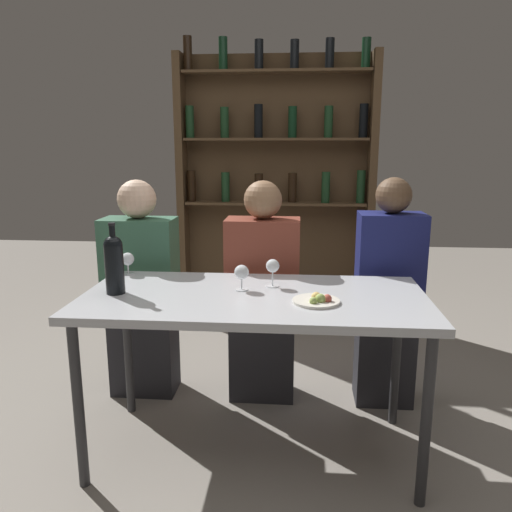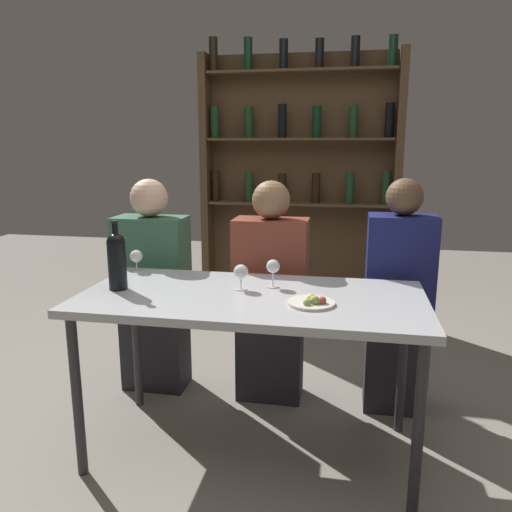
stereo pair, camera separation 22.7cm
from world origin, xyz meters
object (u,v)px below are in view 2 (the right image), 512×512
seated_person_left (153,292)px  food_plate_0 (312,302)px  seated_person_center (270,299)px  wine_glass_0 (241,273)px  seated_person_right (398,304)px  wine_glass_1 (273,267)px  wine_bottle (117,259)px  wine_glass_2 (136,257)px

seated_person_left → food_plate_0: bearing=-33.6°
food_plate_0 → seated_person_center: (-0.28, 0.64, -0.20)m
seated_person_left → wine_glass_0: bearing=-37.3°
seated_person_left → seated_person_right: size_ratio=0.98×
seated_person_center → seated_person_right: (0.68, -0.00, 0.01)m
wine_glass_1 → seated_person_left: seated_person_left is taller
seated_person_left → seated_person_center: bearing=0.0°
seated_person_left → seated_person_center: 0.68m
wine_glass_1 → seated_person_left: 0.91m
wine_bottle → seated_person_center: size_ratio=0.26×
wine_glass_2 → seated_person_right: size_ratio=0.09×
wine_glass_0 → wine_glass_1: bearing=26.7°
wine_bottle → seated_person_center: 0.90m
food_plate_0 → seated_person_right: 0.78m
wine_glass_0 → seated_person_center: seated_person_center is taller
wine_glass_1 → seated_person_left: (-0.76, 0.41, -0.28)m
wine_bottle → wine_glass_2: bearing=99.6°
wine_glass_2 → wine_bottle: bearing=-80.4°
wine_bottle → seated_person_left: 0.66m
wine_bottle → seated_person_right: size_ratio=0.25×
food_plate_0 → wine_glass_0: bearing=154.1°
wine_bottle → wine_glass_0: size_ratio=2.70×
seated_person_right → wine_glass_1: bearing=-146.1°
wine_glass_1 → seated_person_center: bearing=100.8°
wine_glass_1 → seated_person_right: 0.78m
seated_person_left → seated_person_right: bearing=-0.0°
wine_glass_1 → seated_person_left: bearing=151.9°
food_plate_0 → seated_person_center: bearing=113.5°
wine_bottle → seated_person_left: bearing=97.2°
seated_person_right → wine_bottle: bearing=-156.1°
wine_glass_0 → wine_glass_1: (0.14, 0.07, 0.01)m
wine_bottle → food_plate_0: size_ratio=1.60×
wine_glass_2 → food_plate_0: (0.94, -0.40, -0.06)m
wine_glass_0 → food_plate_0: wine_glass_0 is taller
wine_bottle → wine_glass_0: (0.55, 0.10, -0.06)m
food_plate_0 → wine_glass_1: bearing=130.8°
wine_glass_1 → seated_person_right: seated_person_right is taller
wine_glass_0 → seated_person_right: seated_person_right is taller
seated_person_left → seated_person_center: (0.68, 0.00, -0.00)m
seated_person_left → wine_glass_2: bearing=-86.1°
wine_glass_1 → wine_glass_2: 0.76m
wine_glass_1 → food_plate_0: 0.32m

